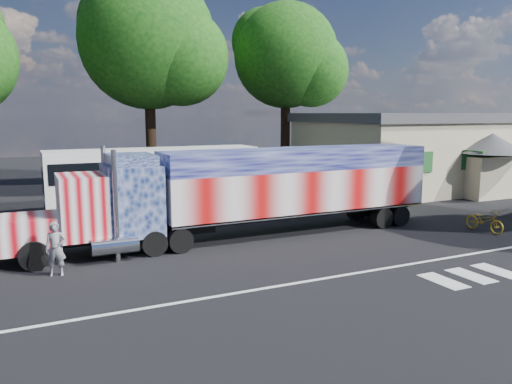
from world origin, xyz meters
name	(u,v)px	position (x,y,z in m)	size (l,w,h in m)	color
ground	(290,253)	(0.00, 0.00, 0.00)	(100.00, 100.00, 0.00)	black
lane_markings	(394,276)	(1.71, -3.77, 0.01)	(30.00, 2.67, 0.01)	silver
semi_truck	(251,190)	(-0.31, 2.87, 2.04)	(18.60, 2.94, 3.96)	black
coach_bus	(155,178)	(-2.32, 11.00, 1.71)	(11.35, 2.64, 3.30)	white
hall_building	(456,149)	(19.92, 10.86, 2.62)	(22.40, 12.80, 5.20)	beige
woman	(56,249)	(-8.10, 0.98, 0.89)	(0.65, 0.42, 1.77)	slate
bicycle	(484,221)	(9.47, -0.66, 0.50)	(0.66, 1.89, 0.99)	gold
tree_n_mid	(150,42)	(-0.63, 18.00, 9.87)	(9.48, 9.03, 14.46)	black
tree_ne_a	(288,57)	(9.31, 17.19, 9.30)	(8.03, 7.65, 13.20)	black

